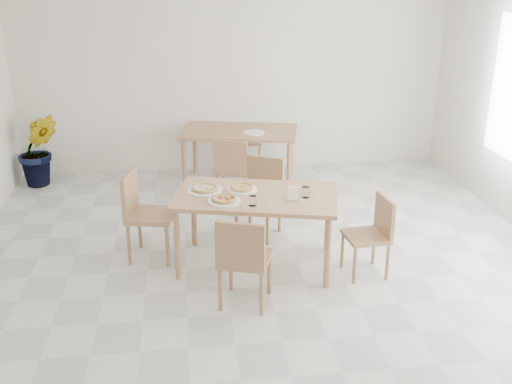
{
  "coord_description": "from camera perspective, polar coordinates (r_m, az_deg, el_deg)",
  "views": [
    {
      "loc": [
        -0.7,
        -4.85,
        2.84
      ],
      "look_at": [
        -0.05,
        0.45,
        0.78
      ],
      "focal_mm": 42.0,
      "sensor_mm": 36.0,
      "label": 1
    }
  ],
  "objects": [
    {
      "name": "plate_empty",
      "position": [
        7.8,
        -0.2,
        5.68
      ],
      "size": [
        0.27,
        0.27,
        0.02
      ],
      "primitive_type": "cylinder",
      "color": "white",
      "rests_on": "second_table"
    },
    {
      "name": "plate_margherita",
      "position": [
        5.83,
        -1.33,
        0.23
      ],
      "size": [
        0.29,
        0.29,
        0.02
      ],
      "primitive_type": "cylinder",
      "color": "white",
      "rests_on": "main_table"
    },
    {
      "name": "fork_b",
      "position": [
        5.78,
        5.41,
        -0.12
      ],
      "size": [
        0.03,
        0.16,
        0.01
      ],
      "primitive_type": "cube",
      "rotation": [
        0.0,
        0.0,
        0.08
      ],
      "color": "silver",
      "rests_on": "main_table"
    },
    {
      "name": "potted_plant",
      "position": [
        8.49,
        -20.0,
        3.78
      ],
      "size": [
        0.63,
        0.55,
        0.98
      ],
      "primitive_type": "imported",
      "rotation": [
        0.0,
        0.0,
        0.24
      ],
      "color": "#1D611E",
      "rests_on": "ground"
    },
    {
      "name": "plate_pepperoni",
      "position": [
        5.56,
        -3.05,
        -0.87
      ],
      "size": [
        0.31,
        0.31,
        0.02
      ],
      "primitive_type": "cylinder",
      "color": "white",
      "rests_on": "main_table"
    },
    {
      "name": "pizza_pepperoni",
      "position": [
        5.55,
        -3.06,
        -0.65
      ],
      "size": [
        0.25,
        0.25,
        0.03
      ],
      "rotation": [
        0.0,
        0.0,
        -0.04
      ],
      "color": "#E3BA6B",
      "rests_on": "plate_pepperoni"
    },
    {
      "name": "tumbler_a",
      "position": [
        5.67,
        4.75,
        -0.01
      ],
      "size": [
        0.08,
        0.08,
        0.1
      ],
      "primitive_type": "cylinder",
      "color": "white",
      "rests_on": "main_table"
    },
    {
      "name": "chair_south",
      "position": [
        5.12,
        -1.23,
        -6.15
      ],
      "size": [
        0.53,
        0.53,
        0.85
      ],
      "rotation": [
        0.0,
        0.0,
        2.81
      ],
      "color": "#A98254",
      "rests_on": "ground"
    },
    {
      "name": "chair_east",
      "position": [
        5.8,
        11.13,
        -3.59
      ],
      "size": [
        0.42,
        0.42,
        0.78
      ],
      "rotation": [
        0.0,
        0.0,
        -1.48
      ],
      "color": "#A98254",
      "rests_on": "ground"
    },
    {
      "name": "chair_back_s",
      "position": [
        7.35,
        -2.25,
        2.45
      ],
      "size": [
        0.51,
        0.51,
        0.84
      ],
      "rotation": [
        0.0,
        0.0,
        2.86
      ],
      "color": "#A98254",
      "rests_on": "ground"
    },
    {
      "name": "pizza_mushroom",
      "position": [
        5.82,
        -4.9,
        0.37
      ],
      "size": [
        0.29,
        0.29,
        0.03
      ],
      "rotation": [
        0.0,
        0.0,
        0.11
      ],
      "color": "#E3BA6B",
      "rests_on": "plate_mushroom"
    },
    {
      "name": "tumbler_b",
      "position": [
        5.46,
        -0.31,
        -0.83
      ],
      "size": [
        0.07,
        0.07,
        0.09
      ],
      "primitive_type": "cylinder",
      "color": "white",
      "rests_on": "main_table"
    },
    {
      "name": "plate_mushroom",
      "position": [
        5.83,
        -4.89,
        0.16
      ],
      "size": [
        0.35,
        0.35,
        0.02
      ],
      "primitive_type": "cylinder",
      "color": "white",
      "rests_on": "main_table"
    },
    {
      "name": "main_table",
      "position": [
        5.76,
        0.0,
        -0.99
      ],
      "size": [
        1.7,
        1.21,
        0.75
      ],
      "rotation": [
        0.0,
        0.0,
        -0.24
      ],
      "color": "tan",
      "rests_on": "ground"
    },
    {
      "name": "chair_west",
      "position": [
        6.08,
        -10.74,
        -1.59
      ],
      "size": [
        0.53,
        0.53,
        0.91
      ],
      "rotation": [
        0.0,
        0.0,
        1.36
      ],
      "color": "#A98254",
      "rests_on": "ground"
    },
    {
      "name": "fork_a",
      "position": [
        5.47,
        1.4,
        -1.28
      ],
      "size": [
        0.1,
        0.14,
        0.01
      ],
      "primitive_type": "cube",
      "rotation": [
        0.0,
        0.0,
        -0.61
      ],
      "color": "silver",
      "rests_on": "main_table"
    },
    {
      "name": "pizza_margherita",
      "position": [
        5.82,
        -1.33,
        0.44
      ],
      "size": [
        0.26,
        0.26,
        0.03
      ],
      "rotation": [
        0.0,
        0.0,
        -0.17
      ],
      "color": "#E3BA6B",
      "rests_on": "plate_margherita"
    },
    {
      "name": "chair_north",
      "position": [
        6.53,
        0.51,
        0.11
      ],
      "size": [
        0.58,
        0.58,
        0.85
      ],
      "rotation": [
        0.0,
        0.0,
        -0.53
      ],
      "color": "#A98254",
      "rests_on": "ground"
    },
    {
      "name": "chair_back_n",
      "position": [
        8.77,
        -0.85,
        5.38
      ],
      "size": [
        0.41,
        0.41,
        0.79
      ],
      "rotation": [
        0.0,
        0.0,
        -0.06
      ],
      "color": "#A98254",
      "rests_on": "ground"
    },
    {
      "name": "napkin_holder",
      "position": [
        5.57,
        3.56,
        -0.22
      ],
      "size": [
        0.12,
        0.07,
        0.13
      ],
      "rotation": [
        0.0,
        0.0,
        -0.08
      ],
      "color": "silver",
      "rests_on": "main_table"
    },
    {
      "name": "second_table",
      "position": [
        7.98,
        -1.6,
        5.35
      ],
      "size": [
        1.65,
        1.16,
        0.75
      ],
      "rotation": [
        0.0,
        0.0,
        -0.22
      ],
      "color": "#A98254",
      "rests_on": "ground"
    }
  ]
}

